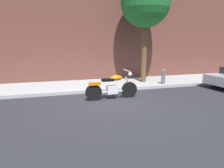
% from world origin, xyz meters
% --- Properties ---
extents(ground_plane, '(60.00, 60.00, 0.00)m').
position_xyz_m(ground_plane, '(0.00, 0.00, 0.00)').
color(ground_plane, '#28282D').
extents(sidewalk, '(21.98, 2.72, 0.14)m').
position_xyz_m(sidewalk, '(0.00, 2.93, 0.07)').
color(sidewalk, '#A5A5A5').
rests_on(sidewalk, ground).
extents(motorcycle, '(2.18, 0.70, 1.15)m').
position_xyz_m(motorcycle, '(0.23, 0.42, 0.46)').
color(motorcycle, black).
rests_on(motorcycle, ground).
extents(street_tree, '(2.56, 2.56, 5.55)m').
position_xyz_m(street_tree, '(2.70, 2.77, 4.23)').
color(street_tree, brown).
rests_on(street_tree, ground).
extents(fire_hydrant, '(0.20, 0.20, 0.91)m').
position_xyz_m(fire_hydrant, '(3.45, 1.92, 0.46)').
color(fire_hydrant, slate).
rests_on(fire_hydrant, ground).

